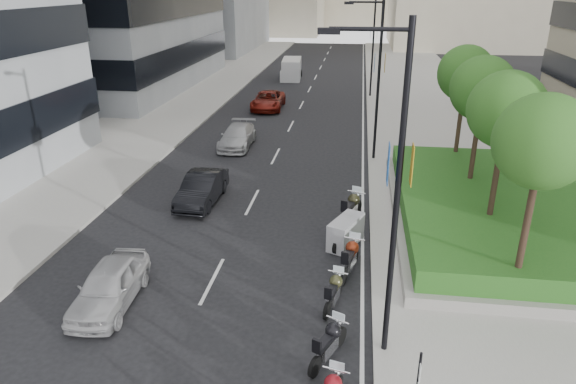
% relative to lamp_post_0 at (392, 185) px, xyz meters
% --- Properties ---
extents(ground, '(160.00, 160.00, 0.00)m').
position_rel_lamp_post_0_xyz_m(ground, '(-4.14, -1.00, -5.07)').
color(ground, black).
rests_on(ground, ground).
extents(sidewalk_right, '(10.00, 100.00, 0.15)m').
position_rel_lamp_post_0_xyz_m(sidewalk_right, '(4.86, 29.00, -4.99)').
color(sidewalk_right, '#9E9B93').
rests_on(sidewalk_right, ground).
extents(sidewalk_left, '(8.00, 100.00, 0.15)m').
position_rel_lamp_post_0_xyz_m(sidewalk_left, '(-16.14, 29.00, -4.99)').
color(sidewalk_left, '#9E9B93').
rests_on(sidewalk_left, ground).
extents(lane_edge, '(0.12, 100.00, 0.01)m').
position_rel_lamp_post_0_xyz_m(lane_edge, '(-0.44, 29.00, -5.06)').
color(lane_edge, silver).
rests_on(lane_edge, ground).
extents(lane_centre, '(0.12, 100.00, 0.01)m').
position_rel_lamp_post_0_xyz_m(lane_centre, '(-5.64, 29.00, -5.06)').
color(lane_centre, silver).
rests_on(lane_centre, ground).
extents(planter, '(10.00, 14.00, 0.40)m').
position_rel_lamp_post_0_xyz_m(planter, '(5.86, 9.00, -4.72)').
color(planter, gray).
rests_on(planter, sidewalk_right).
extents(hedge, '(9.40, 13.40, 0.80)m').
position_rel_lamp_post_0_xyz_m(hedge, '(5.86, 9.00, -4.12)').
color(hedge, '#164D19').
rests_on(hedge, planter).
extents(tree_0, '(2.80, 2.80, 6.30)m').
position_rel_lamp_post_0_xyz_m(tree_0, '(4.36, 3.00, 0.36)').
color(tree_0, '#332319').
rests_on(tree_0, planter).
extents(tree_1, '(2.80, 2.80, 6.30)m').
position_rel_lamp_post_0_xyz_m(tree_1, '(4.36, 7.00, 0.36)').
color(tree_1, '#332319').
rests_on(tree_1, planter).
extents(tree_2, '(2.80, 2.80, 6.30)m').
position_rel_lamp_post_0_xyz_m(tree_2, '(4.36, 11.00, 0.36)').
color(tree_2, '#332319').
rests_on(tree_2, planter).
extents(tree_3, '(2.80, 2.80, 6.30)m').
position_rel_lamp_post_0_xyz_m(tree_3, '(4.36, 15.00, 0.36)').
color(tree_3, '#332319').
rests_on(tree_3, planter).
extents(lamp_post_0, '(2.34, 0.45, 9.00)m').
position_rel_lamp_post_0_xyz_m(lamp_post_0, '(0.00, 0.00, 0.00)').
color(lamp_post_0, black).
rests_on(lamp_post_0, ground).
extents(lamp_post_1, '(2.34, 0.45, 9.00)m').
position_rel_lamp_post_0_xyz_m(lamp_post_1, '(0.00, 17.00, 0.00)').
color(lamp_post_1, black).
rests_on(lamp_post_1, ground).
extents(lamp_post_2, '(2.34, 0.45, 9.00)m').
position_rel_lamp_post_0_xyz_m(lamp_post_2, '(0.00, 35.00, 0.00)').
color(lamp_post_2, black).
rests_on(lamp_post_2, ground).
extents(motorcycle_2, '(1.01, 1.93, 1.03)m').
position_rel_lamp_post_0_xyz_m(motorcycle_2, '(-1.37, -0.48, -4.52)').
color(motorcycle_2, black).
rests_on(motorcycle_2, ground).
extents(motorcycle_3, '(0.71, 1.97, 0.99)m').
position_rel_lamp_post_0_xyz_m(motorcycle_3, '(-1.37, 2.08, -4.53)').
color(motorcycle_3, black).
rests_on(motorcycle_3, ground).
extents(motorcycle_4, '(0.82, 2.23, 1.13)m').
position_rel_lamp_post_0_xyz_m(motorcycle_4, '(-0.91, 4.20, -4.46)').
color(motorcycle_4, black).
rests_on(motorcycle_4, ground).
extents(motorcycle_5, '(1.46, 2.04, 1.15)m').
position_rel_lamp_post_0_xyz_m(motorcycle_5, '(-1.13, 6.24, -4.49)').
color(motorcycle_5, black).
rests_on(motorcycle_5, ground).
extents(motorcycle_6, '(1.08, 2.34, 1.22)m').
position_rel_lamp_post_0_xyz_m(motorcycle_6, '(-0.97, 8.43, -4.41)').
color(motorcycle_6, black).
rests_on(motorcycle_6, ground).
extents(car_a, '(1.83, 4.09, 1.36)m').
position_rel_lamp_post_0_xyz_m(car_a, '(-8.50, 1.22, -4.38)').
color(car_a, '#AFAFB1').
rests_on(car_a, ground).
extents(car_b, '(1.58, 4.28, 1.40)m').
position_rel_lamp_post_0_xyz_m(car_b, '(-7.96, 9.64, -4.37)').
color(car_b, black).
rests_on(car_b, ground).
extents(car_c, '(1.95, 4.62, 1.33)m').
position_rel_lamp_post_0_xyz_m(car_c, '(-8.33, 18.60, -4.40)').
color(car_c, '#ADADAF').
rests_on(car_c, ground).
extents(car_d, '(2.46, 5.18, 1.43)m').
position_rel_lamp_post_0_xyz_m(car_d, '(-8.20, 29.15, -4.35)').
color(car_d, maroon).
rests_on(car_d, ground).
extents(delivery_van, '(2.29, 5.14, 2.10)m').
position_rel_lamp_post_0_xyz_m(delivery_van, '(-8.13, 43.37, -4.09)').
color(delivery_van, silver).
rests_on(delivery_van, ground).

